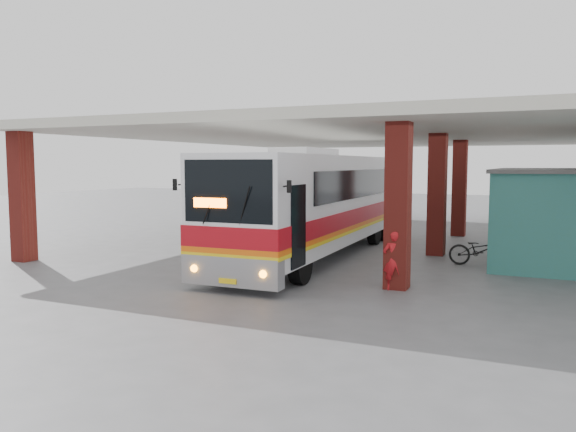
% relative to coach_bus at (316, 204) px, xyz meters
% --- Properties ---
extents(ground, '(90.00, 90.00, 0.00)m').
position_rel_coach_bus_xyz_m(ground, '(0.81, -0.85, -1.88)').
color(ground, '#515154').
rests_on(ground, ground).
extents(brick_columns, '(20.10, 21.60, 4.35)m').
position_rel_coach_bus_xyz_m(brick_columns, '(2.24, 4.15, 0.29)').
color(brick_columns, maroon).
rests_on(brick_columns, ground).
extents(canopy_roof, '(21.00, 23.00, 0.30)m').
position_rel_coach_bus_xyz_m(canopy_roof, '(1.31, 5.65, 2.62)').
color(canopy_roof, beige).
rests_on(canopy_roof, brick_columns).
extents(shop_building, '(5.20, 8.20, 3.11)m').
position_rel_coach_bus_xyz_m(shop_building, '(8.30, 3.15, -0.32)').
color(shop_building, '#2F7775').
rests_on(shop_building, ground).
extents(coach_bus, '(3.10, 13.09, 3.79)m').
position_rel_coach_bus_xyz_m(coach_bus, '(0.00, 0.00, 0.00)').
color(coach_bus, white).
rests_on(coach_bus, ground).
extents(motorcycle, '(2.00, 0.73, 1.04)m').
position_rel_coach_bus_xyz_m(motorcycle, '(5.51, 0.42, -1.36)').
color(motorcycle, black).
rests_on(motorcycle, ground).
extents(pedestrian, '(0.68, 0.61, 1.55)m').
position_rel_coach_bus_xyz_m(pedestrian, '(3.76, -4.05, -1.11)').
color(pedestrian, '#B3161A').
rests_on(pedestrian, ground).
extents(red_chair, '(0.48, 0.48, 0.89)m').
position_rel_coach_bus_xyz_m(red_chair, '(5.83, 6.82, -1.47)').
color(red_chair, red).
rests_on(red_chair, ground).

